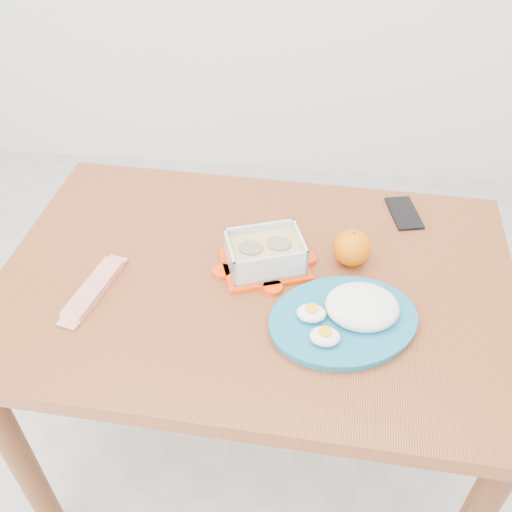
# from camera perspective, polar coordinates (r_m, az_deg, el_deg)

# --- Properties ---
(ground) EXTENTS (3.50, 3.50, 0.00)m
(ground) POSITION_cam_1_polar(r_m,az_deg,el_deg) (1.78, -3.66, -23.33)
(ground) COLOR #B7B7B2
(ground) RESTS_ON ground
(dining_table) EXTENTS (1.16, 0.80, 0.75)m
(dining_table) POSITION_cam_1_polar(r_m,az_deg,el_deg) (1.32, -0.00, -5.40)
(dining_table) COLOR #9D4C2C
(dining_table) RESTS_ON ground
(food_container) EXTENTS (0.22, 0.19, 0.08)m
(food_container) POSITION_cam_1_polar(r_m,az_deg,el_deg) (1.24, 0.90, 0.21)
(food_container) COLOR #FF3F07
(food_container) RESTS_ON dining_table
(orange_fruit) EXTENTS (0.08, 0.08, 0.08)m
(orange_fruit) POSITION_cam_1_polar(r_m,az_deg,el_deg) (1.27, 9.59, 0.83)
(orange_fruit) COLOR #EF4E04
(orange_fruit) RESTS_ON dining_table
(rice_plate) EXTENTS (0.38, 0.38, 0.08)m
(rice_plate) POSITION_cam_1_polar(r_m,az_deg,el_deg) (1.15, 9.34, -5.73)
(rice_plate) COLOR #1A6C90
(rice_plate) RESTS_ON dining_table
(candy_bar) EXTENTS (0.08, 0.19, 0.02)m
(candy_bar) POSITION_cam_1_polar(r_m,az_deg,el_deg) (1.25, -15.91, -3.14)
(candy_bar) COLOR red
(candy_bar) RESTS_ON dining_table
(smartphone) EXTENTS (0.09, 0.14, 0.01)m
(smartphone) POSITION_cam_1_polar(r_m,az_deg,el_deg) (1.46, 14.58, 4.18)
(smartphone) COLOR black
(smartphone) RESTS_ON dining_table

